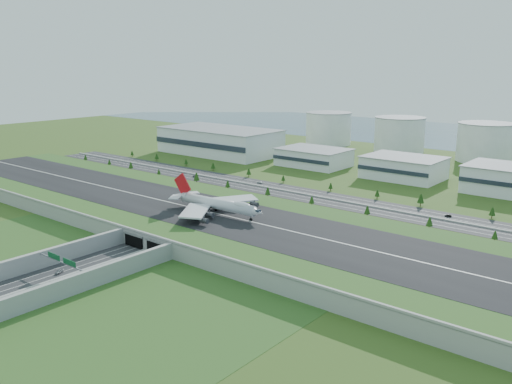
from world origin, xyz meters
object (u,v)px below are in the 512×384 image
Objects in this scene: car_5 at (448,216)px; car_7 at (260,182)px; car_0 at (59,271)px; fuel_tank_a at (328,129)px; car_4 at (195,176)px; boeing_747 at (217,204)px; car_2 at (124,268)px.

car_7 is at bearing -92.56° from car_5.
car_5 is (99.56, 196.50, -0.18)m from car_0.
car_5 is (213.30, -206.54, -16.72)m from fuel_tank_a.
car_7 reaches higher than car_4.
car_5 is 0.79× the size of car_7.
boeing_747 is at bearing 27.30° from car_7.
boeing_747 is 115.90m from car_7.
car_7 is (-52.13, 102.72, -12.82)m from boeing_747.
fuel_tank_a is 419.10m from car_0.
car_4 is (13.41, -222.10, -16.68)m from fuel_tank_a.
car_4 is at bearing -73.97° from car_7.
fuel_tank_a is 9.92× the size of car_2.
car_5 is at bearing 46.07° from boeing_747.
car_7 is (68.23, -206.76, -16.64)m from fuel_tank_a.
car_4 is 56.92m from car_7.
fuel_tank_a is 223.13m from car_4.
boeing_747 is 16.05× the size of car_5.
boeing_747 reaches higher than car_5.
car_5 is at bearing -88.51° from car_4.
car_0 is (-6.62, -93.56, -12.71)m from boeing_747.
car_0 is at bearing 43.17° from car_2.
car_4 is at bearing -88.19° from car_5.
boeing_747 is at bearing 61.94° from car_0.
car_7 is at bearing 79.03° from car_0.
car_7 is at bearing -71.74° from fuel_tank_a.
fuel_tank_a reaches higher than car_2.
fuel_tank_a is at bearing 0.50° from car_4.
boeing_747 reaches higher than car_7.
car_0 is 1.21× the size of car_4.
car_0 is 206.89m from car_4.
car_0 reaches higher than car_5.
car_2 is at bearing -82.69° from boeing_747.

